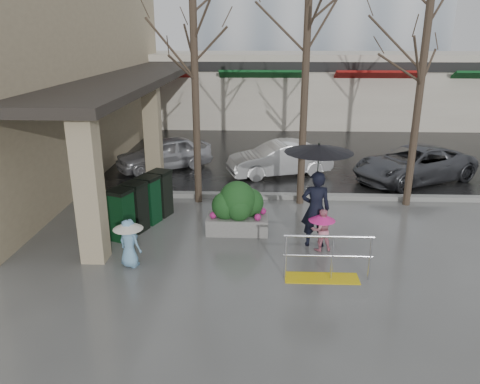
# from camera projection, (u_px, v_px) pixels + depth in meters

# --- Properties ---
(ground) EXTENTS (120.00, 120.00, 0.00)m
(ground) POSITION_uv_depth(u_px,v_px,m) (262.00, 253.00, 11.35)
(ground) COLOR #51514F
(ground) RESTS_ON ground
(street_asphalt) EXTENTS (120.00, 36.00, 0.01)m
(street_asphalt) POSITION_uv_depth(u_px,v_px,m) (261.00, 111.00, 32.16)
(street_asphalt) COLOR black
(street_asphalt) RESTS_ON ground
(curb) EXTENTS (120.00, 0.30, 0.15)m
(curb) POSITION_uv_depth(u_px,v_px,m) (262.00, 196.00, 15.11)
(curb) COLOR gray
(curb) RESTS_ON ground
(near_building) EXTENTS (6.00, 18.00, 8.00)m
(near_building) POSITION_uv_depth(u_px,v_px,m) (30.00, 62.00, 18.00)
(near_building) COLOR tan
(near_building) RESTS_ON ground
(canopy_slab) EXTENTS (2.80, 18.00, 0.25)m
(canopy_slab) POSITION_uv_depth(u_px,v_px,m) (138.00, 73.00, 17.95)
(canopy_slab) COLOR #2D2823
(canopy_slab) RESTS_ON pillar_front
(pillar_front) EXTENTS (0.55, 0.55, 3.50)m
(pillar_front) POSITION_uv_depth(u_px,v_px,m) (89.00, 189.00, 10.48)
(pillar_front) COLOR tan
(pillar_front) RESTS_ON ground
(pillar_back) EXTENTS (0.55, 0.55, 3.50)m
(pillar_back) POSITION_uv_depth(u_px,v_px,m) (153.00, 131.00, 16.63)
(pillar_back) COLOR tan
(pillar_back) RESTS_ON ground
(storefront_row) EXTENTS (34.00, 6.74, 4.00)m
(storefront_row) POSITION_uv_depth(u_px,v_px,m) (296.00, 88.00, 27.62)
(storefront_row) COLOR beige
(storefront_row) RESTS_ON ground
(handrail) EXTENTS (1.90, 0.50, 1.03)m
(handrail) POSITION_uv_depth(u_px,v_px,m) (325.00, 263.00, 10.04)
(handrail) COLOR yellow
(handrail) RESTS_ON ground
(tree_west) EXTENTS (3.20, 3.20, 6.80)m
(tree_west) POSITION_uv_depth(u_px,v_px,m) (194.00, 32.00, 13.20)
(tree_west) COLOR #382B21
(tree_west) RESTS_ON ground
(tree_midwest) EXTENTS (3.20, 3.20, 7.00)m
(tree_midwest) POSITION_uv_depth(u_px,v_px,m) (308.00, 27.00, 13.03)
(tree_midwest) COLOR #382B21
(tree_midwest) RESTS_ON ground
(tree_mideast) EXTENTS (3.20, 3.20, 6.50)m
(tree_mideast) POSITION_uv_depth(u_px,v_px,m) (426.00, 41.00, 13.01)
(tree_mideast) COLOR #382B21
(tree_mideast) RESTS_ON ground
(woman) EXTENTS (1.64, 1.64, 2.63)m
(woman) POSITION_uv_depth(u_px,v_px,m) (317.00, 184.00, 11.24)
(woman) COLOR black
(woman) RESTS_ON ground
(child_pink) EXTENTS (0.65, 0.65, 1.07)m
(child_pink) POSITION_uv_depth(u_px,v_px,m) (322.00, 227.00, 11.32)
(child_pink) COLOR pink
(child_pink) RESTS_ON ground
(child_blue) EXTENTS (0.68, 0.68, 1.14)m
(child_blue) POSITION_uv_depth(u_px,v_px,m) (129.00, 238.00, 10.51)
(child_blue) COLOR #74A8CF
(child_blue) RESTS_ON ground
(planter) EXTENTS (1.62, 0.96, 1.42)m
(planter) POSITION_uv_depth(u_px,v_px,m) (238.00, 208.00, 12.35)
(planter) COLOR gray
(planter) RESTS_ON ground
(news_boxes) EXTENTS (1.36, 2.43, 1.34)m
(news_boxes) POSITION_uv_depth(u_px,v_px,m) (142.00, 203.00, 12.72)
(news_boxes) COLOR #0C3618
(news_boxes) RESTS_ON ground
(car_a) EXTENTS (3.93, 3.19, 1.26)m
(car_a) POSITION_uv_depth(u_px,v_px,m) (164.00, 153.00, 18.17)
(car_a) COLOR #B8B9BE
(car_a) RESTS_ON ground
(car_b) EXTENTS (4.05, 2.46, 1.26)m
(car_b) POSITION_uv_depth(u_px,v_px,m) (279.00, 159.00, 17.40)
(car_b) COLOR white
(car_b) RESTS_ON ground
(car_c) EXTENTS (4.99, 3.95, 1.26)m
(car_c) POSITION_uv_depth(u_px,v_px,m) (414.00, 164.00, 16.70)
(car_c) COLOR #4E4F55
(car_c) RESTS_ON ground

